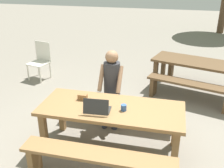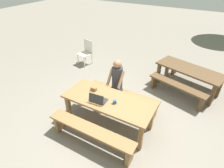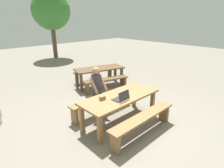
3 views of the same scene
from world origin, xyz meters
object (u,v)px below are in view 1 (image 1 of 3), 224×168
Objects in this scene: plastic_chair at (40,60)px; small_pouch at (83,97)px; picnic_table_front at (111,113)px; laptop at (97,108)px; person_seated at (111,84)px; picnic_table_mid at (197,66)px; coffee_mug at (124,108)px.

small_pouch is at bearing -36.95° from plastic_chair.
picnic_table_front is at bearing -14.63° from small_pouch.
laptop reaches higher than small_pouch.
laptop is at bearing -89.30° from person_seated.
picnic_table_mid is (1.81, 2.29, -0.17)m from small_pouch.
small_pouch is 2.92m from picnic_table_mid.
picnic_table_mid is (1.49, 2.60, -0.18)m from laptop.
coffee_mug is 2.72m from picnic_table_mid.
picnic_table_front is 0.51m from small_pouch.
person_seated reaches higher than coffee_mug.
plastic_chair is 0.45× the size of picnic_table_mid.
picnic_table_mid is at bearing 61.15° from picnic_table_front.
person_seated is at bearing 115.81° from coffee_mug.
small_pouch is at bearing -47.85° from laptop.
laptop is at bearing -159.83° from coffee_mug.
picnic_table_mid is at bearing 49.07° from person_seated.
plastic_chair is (-2.22, 2.55, -0.31)m from laptop.
plastic_chair is at bearing 135.06° from picnic_table_front.
laptop is at bearing -43.79° from small_pouch.
picnic_table_mid is at bearing 13.50° from plastic_chair.
picnic_table_front is at bearing 164.29° from coffee_mug.
picnic_table_front is 3.36m from plastic_chair.
coffee_mug is at bearing -64.19° from person_seated.
small_pouch is 0.07× the size of picnic_table_mid.
laptop is 0.44m from small_pouch.
laptop is 0.37m from coffee_mug.
plastic_chair reaches higher than small_pouch.
coffee_mug is (0.67, -0.18, 0.00)m from small_pouch.
person_seated is at bearing 103.53° from picnic_table_front.
person_seated reaches higher than picnic_table_front.
picnic_table_front is 1.54× the size of person_seated.
coffee_mug is at bearing -15.71° from picnic_table_front.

